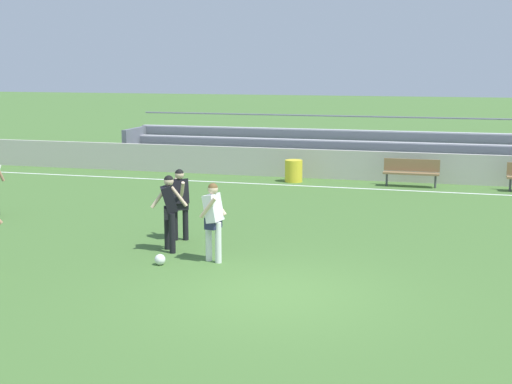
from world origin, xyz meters
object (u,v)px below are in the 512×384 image
Objects in this scene: bench_near_wall_gap at (411,170)px; soccer_ball at (160,260)px; bleacher_stand at (462,153)px; player_white_on_ball at (213,215)px; player_dark_overlapping at (169,206)px; trash_bin at (294,171)px; player_dark_challenging at (180,198)px.

bench_near_wall_gap reaches higher than soccer_ball.
player_white_on_ball is at bearing -109.81° from bleacher_stand.
bleacher_stand is at bearing 64.98° from player_dark_overlapping.
player_white_on_ball reaches higher than soccer_ball.
player_white_on_ball is at bearing -107.29° from bench_near_wall_gap.
soccer_ball is at bearing -78.29° from player_dark_overlapping.
bleacher_stand is 34.25× the size of trash_bin.
player_dark_challenging is 7.44× the size of soccer_ball.
player_dark_overlapping reaches higher than player_white_on_ball.
player_dark_challenging is (-6.17, -11.90, 0.15)m from bleacher_stand.
soccer_ball is (-4.20, -10.96, -0.44)m from bench_near_wall_gap.
bench_near_wall_gap is 10.84m from player_dark_overlapping.
player_white_on_ball is at bearing -86.29° from trash_bin.
trash_bin is at bearing 88.50° from soccer_ball.
player_dark_overlapping is at bearing 155.03° from player_white_on_ball.
player_dark_overlapping is at bearing -92.95° from trash_bin.
bleacher_stand is at bearing 62.60° from player_dark_challenging.
soccer_ball is (-0.95, -0.52, -0.85)m from player_white_on_ball.
trash_bin is 0.46× the size of player_white_on_ball.
trash_bin is at bearing 85.73° from player_dark_challenging.
player_dark_overlapping is 7.50× the size of soccer_ball.
bleacher_stand is 15.72× the size of player_dark_challenging.
bleacher_stand is 15.13m from soccer_ball.
soccer_ball is (-5.79, -13.96, -0.71)m from bleacher_stand.
bench_near_wall_gap reaches higher than trash_bin.
player_white_on_ball is at bearing -49.25° from player_dark_challenging.
soccer_ball is (-0.28, -10.87, -0.27)m from trash_bin.
bench_near_wall_gap is 2.40× the size of trash_bin.
player_white_on_ball is (-3.25, -10.44, 0.41)m from bench_near_wall_gap.
bench_near_wall_gap is at bearing -117.93° from bleacher_stand.
soccer_ball is (0.22, -1.07, -0.87)m from player_dark_overlapping.
soccer_ball is at bearing -91.50° from trash_bin.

